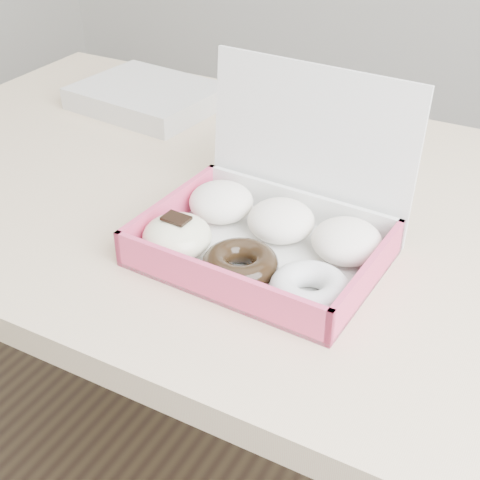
% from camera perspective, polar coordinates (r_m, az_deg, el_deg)
% --- Properties ---
extents(table, '(1.20, 0.80, 0.75)m').
position_cam_1_polar(table, '(1.08, -2.42, 1.43)').
color(table, '#D1AD89').
rests_on(table, ground).
extents(donut_box, '(0.31, 0.26, 0.22)m').
position_cam_1_polar(donut_box, '(0.86, 2.27, 0.93)').
color(donut_box, silver).
rests_on(donut_box, table).
extents(newspapers, '(0.28, 0.23, 0.04)m').
position_cam_1_polar(newspapers, '(1.32, -7.90, 12.03)').
color(newspapers, silver).
rests_on(newspapers, table).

